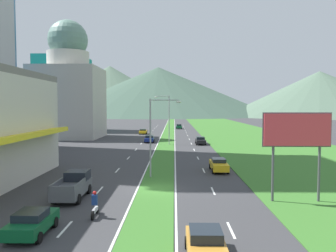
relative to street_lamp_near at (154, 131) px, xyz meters
name	(u,v)px	position (x,y,z in m)	size (l,w,h in m)	color
ground_plane	(156,189)	(0.48, -5.08, -4.91)	(600.00, 600.00, 0.00)	#38383A
grass_median	(168,135)	(0.48, 54.92, -4.88)	(3.20, 240.00, 0.06)	#387028
grass_verge_right	(246,135)	(21.08, 54.92, -4.88)	(24.00, 240.00, 0.06)	#387028
lane_dash_left_1	(65,229)	(-4.62, -15.39, -4.91)	(0.16, 2.80, 0.01)	silver
lane_dash_left_2	(100,190)	(-4.62, -5.70, -4.91)	(0.16, 2.80, 0.01)	silver
lane_dash_left_3	(117,170)	(-4.62, 3.99, -4.91)	(0.16, 2.80, 0.01)	silver
lane_dash_left_4	(128,158)	(-4.62, 13.68, -4.91)	(0.16, 2.80, 0.01)	silver
lane_dash_left_5	(136,150)	(-4.62, 23.37, -4.91)	(0.16, 2.80, 0.01)	silver
lane_dash_left_6	(141,144)	(-4.62, 33.06, -4.91)	(0.16, 2.80, 0.01)	silver
lane_dash_left_7	(145,139)	(-4.62, 42.75, -4.91)	(0.16, 2.80, 0.01)	silver
lane_dash_left_8	(148,136)	(-4.62, 52.44, -4.91)	(0.16, 2.80, 0.01)	silver
lane_dash_left_9	(151,133)	(-4.62, 62.13, -4.91)	(0.16, 2.80, 0.01)	silver
lane_dash_left_10	(153,130)	(-4.62, 71.82, -4.91)	(0.16, 2.80, 0.01)	silver
lane_dash_left_11	(155,128)	(-4.62, 81.50, -4.91)	(0.16, 2.80, 0.01)	silver
lane_dash_left_12	(156,127)	(-4.62, 91.19, -4.91)	(0.16, 2.80, 0.01)	silver
lane_dash_left_13	(158,125)	(-4.62, 100.88, -4.91)	(0.16, 2.80, 0.01)	silver
lane_dash_right_1	(231,230)	(5.58, -15.39, -4.91)	(0.16, 2.80, 0.01)	silver
lane_dash_right_2	(213,191)	(5.58, -5.70, -4.91)	(0.16, 2.80, 0.01)	silver
lane_dash_right_3	(204,171)	(5.58, 3.99, -4.91)	(0.16, 2.80, 0.01)	silver
lane_dash_right_4	(198,158)	(5.58, 13.68, -4.91)	(0.16, 2.80, 0.01)	silver
lane_dash_right_5	(194,150)	(5.58, 23.37, -4.91)	(0.16, 2.80, 0.01)	silver
lane_dash_right_6	(191,144)	(5.58, 33.06, -4.91)	(0.16, 2.80, 0.01)	silver
lane_dash_right_7	(189,139)	(5.58, 42.75, -4.91)	(0.16, 2.80, 0.01)	silver
lane_dash_right_8	(188,136)	(5.58, 52.44, -4.91)	(0.16, 2.80, 0.01)	silver
lane_dash_right_9	(186,133)	(5.58, 62.13, -4.91)	(0.16, 2.80, 0.01)	silver
lane_dash_right_10	(185,130)	(5.58, 71.82, -4.91)	(0.16, 2.80, 0.01)	silver
lane_dash_right_11	(184,128)	(5.58, 81.50, -4.91)	(0.16, 2.80, 0.01)	silver
lane_dash_right_12	(184,127)	(5.58, 91.19, -4.91)	(0.16, 2.80, 0.01)	silver
lane_dash_right_13	(183,125)	(5.58, 100.88, -4.91)	(0.16, 2.80, 0.01)	silver
edge_line_median_left	(162,135)	(-1.27, 54.92, -4.91)	(0.16, 240.00, 0.01)	silver
edge_line_median_right	(175,135)	(2.23, 54.92, -4.91)	(0.16, 240.00, 0.01)	silver
domed_building	(69,90)	(-23.35, 46.14, 6.71)	(15.20, 15.20, 28.15)	#B7B2A8
midrise_colored	(64,94)	(-32.54, 70.61, 6.57)	(14.50, 14.50, 22.96)	teal
hill_far_left	(110,90)	(-57.41, 279.66, 17.57)	(157.29, 157.29, 44.96)	#516B56
hill_far_center	(158,91)	(-11.78, 262.54, 15.94)	(196.67, 196.67, 41.71)	#3D5647
hill_far_right	(319,94)	(111.44, 224.21, 12.17)	(143.53, 143.53, 34.16)	#516B56
street_lamp_near	(154,131)	(0.00, 0.00, 0.00)	(3.36, 0.37, 8.37)	#99999E
street_lamp_mid	(168,116)	(0.77, 31.36, 0.67)	(2.97, 0.28, 9.74)	#99999E
billboard_roadside	(297,134)	(11.71, -9.12, 0.47)	(5.37, 0.28, 7.08)	#4C4C51
car_0	(32,222)	(-6.23, -16.37, -4.15)	(2.00, 4.11, 1.47)	#0C5128
car_1	(143,131)	(-6.46, 57.34, -4.19)	(2.03, 4.59, 1.37)	yellow
car_2	(200,140)	(7.34, 32.13, -4.15)	(1.98, 4.77, 1.48)	black
car_3	(206,244)	(3.67, -19.33, -4.16)	(2.00, 4.07, 1.46)	#C6842D
car_4	(219,165)	(7.30, 3.62, -4.14)	(1.91, 4.75, 1.49)	yellow
car_5	(149,139)	(-3.12, 35.36, -4.15)	(1.97, 4.08, 1.51)	navy
car_6	(179,126)	(3.70, 79.41, -4.13)	(2.02, 4.33, 1.56)	#0C5128
pickup_truck_0	(73,186)	(-6.26, -8.10, -3.93)	(2.18, 5.40, 2.00)	#515459
motorcycle_rider	(95,206)	(-3.31, -13.04, -4.17)	(0.36, 2.00, 1.80)	black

